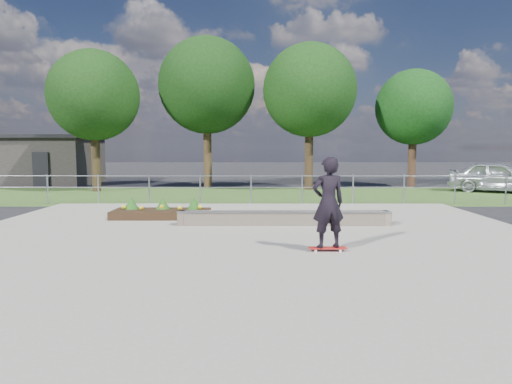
# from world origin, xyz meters

# --- Properties ---
(ground) EXTENTS (120.00, 120.00, 0.00)m
(ground) POSITION_xyz_m (0.00, 0.00, 0.00)
(ground) COLOR black
(ground) RESTS_ON ground
(grass_verge) EXTENTS (30.00, 8.00, 0.02)m
(grass_verge) POSITION_xyz_m (0.00, 11.00, 0.01)
(grass_verge) COLOR #345522
(grass_verge) RESTS_ON ground
(concrete_slab) EXTENTS (15.00, 15.00, 0.06)m
(concrete_slab) POSITION_xyz_m (0.00, 0.00, 0.03)
(concrete_slab) COLOR gray
(concrete_slab) RESTS_ON ground
(fence) EXTENTS (20.06, 0.06, 1.20)m
(fence) POSITION_xyz_m (0.00, 7.50, 0.77)
(fence) COLOR #94979C
(fence) RESTS_ON ground
(building) EXTENTS (8.40, 5.40, 3.00)m
(building) POSITION_xyz_m (-14.00, 18.00, 1.51)
(building) COLOR #292624
(building) RESTS_ON ground
(tree_far_left) EXTENTS (4.55, 4.55, 7.15)m
(tree_far_left) POSITION_xyz_m (-8.00, 13.00, 4.85)
(tree_far_left) COLOR black
(tree_far_left) RESTS_ON ground
(tree_mid_left) EXTENTS (5.25, 5.25, 8.25)m
(tree_mid_left) POSITION_xyz_m (-2.50, 15.00, 5.61)
(tree_mid_left) COLOR #342415
(tree_mid_left) RESTS_ON ground
(tree_mid_right) EXTENTS (4.90, 4.90, 7.70)m
(tree_mid_right) POSITION_xyz_m (3.00, 14.00, 5.23)
(tree_mid_right) COLOR black
(tree_mid_right) RESTS_ON ground
(tree_far_right) EXTENTS (4.20, 4.20, 6.60)m
(tree_far_right) POSITION_xyz_m (9.00, 15.50, 4.48)
(tree_far_right) COLOR #331E14
(tree_far_right) RESTS_ON ground
(grind_ledge) EXTENTS (6.00, 0.44, 0.43)m
(grind_ledge) POSITION_xyz_m (0.99, 2.48, 0.26)
(grind_ledge) COLOR brown
(grind_ledge) RESTS_ON concrete_slab
(planter_bed) EXTENTS (3.00, 1.20, 0.61)m
(planter_bed) POSITION_xyz_m (-2.77, 3.89, 0.24)
(planter_bed) COLOR black
(planter_bed) RESTS_ON concrete_slab
(skateboarder) EXTENTS (0.80, 0.60, 2.00)m
(skateboarder) POSITION_xyz_m (1.72, -0.80, 1.09)
(skateboarder) COLOR silver
(skateboarder) RESTS_ON concrete_slab
(parked_car) EXTENTS (4.89, 3.93, 1.56)m
(parked_car) POSITION_xyz_m (12.31, 12.50, 0.78)
(parked_car) COLOR #B1B6BB
(parked_car) RESTS_ON ground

